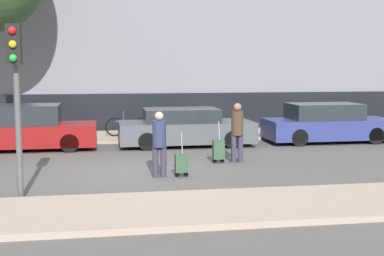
{
  "coord_description": "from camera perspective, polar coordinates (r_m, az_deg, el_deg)",
  "views": [
    {
      "loc": [
        -0.9,
        -13.54,
        2.76
      ],
      "look_at": [
        1.73,
        1.8,
        0.95
      ],
      "focal_mm": 50.0,
      "sensor_mm": 36.0,
      "label": 1
    }
  ],
  "objects": [
    {
      "name": "sidewalk_near",
      "position": [
        10.19,
        -4.37,
        -8.75
      ],
      "size": [
        28.0,
        2.5,
        0.12
      ],
      "color": "tan",
      "rests_on": "ground_plane"
    },
    {
      "name": "trolley_left",
      "position": [
        13.36,
        -1.12,
        -3.77
      ],
      "size": [
        0.34,
        0.29,
        1.12
      ],
      "color": "#335138",
      "rests_on": "ground_plane"
    },
    {
      "name": "pedestrian_left",
      "position": [
        13.26,
        -3.51,
        -1.32
      ],
      "size": [
        0.35,
        0.34,
        1.64
      ],
      "rotation": [
        0.0,
        0.0,
        3.02
      ],
      "color": "#383347",
      "rests_on": "ground_plane"
    },
    {
      "name": "parked_bicycle",
      "position": [
        20.33,
        -6.78,
        0.18
      ],
      "size": [
        1.77,
        0.06,
        0.96
      ],
      "color": "black",
      "rests_on": "sidewalk_far"
    },
    {
      "name": "parked_car_2",
      "position": [
        20.04,
        14.23,
        0.41
      ],
      "size": [
        4.59,
        1.81,
        1.41
      ],
      "color": "navy",
      "rests_on": "ground_plane"
    },
    {
      "name": "parked_car_0",
      "position": [
        18.5,
        -17.31,
        -0.09
      ],
      "size": [
        4.5,
        1.86,
        1.49
      ],
      "color": "maroon",
      "rests_on": "ground_plane"
    },
    {
      "name": "sidewalk_far",
      "position": [
        20.73,
        -7.16,
        -0.9
      ],
      "size": [
        28.0,
        3.0,
        0.12
      ],
      "color": "tan",
      "rests_on": "ground_plane"
    },
    {
      "name": "ground_plane",
      "position": [
        13.84,
        -5.83,
        -4.9
      ],
      "size": [
        80.0,
        80.0,
        0.0
      ],
      "primitive_type": "plane",
      "color": "#565451"
    },
    {
      "name": "traffic_light",
      "position": [
        11.3,
        -18.31,
        5.29
      ],
      "size": [
        0.28,
        0.47,
        3.58
      ],
      "color": "#515154",
      "rests_on": "ground_plane"
    },
    {
      "name": "parked_car_1",
      "position": [
        18.53,
        -0.76,
        0.01
      ],
      "size": [
        4.64,
        1.89,
        1.3
      ],
      "color": "#4C5156",
      "rests_on": "ground_plane"
    },
    {
      "name": "trolley_right",
      "position": [
        15.27,
        2.85,
        -2.32
      ],
      "size": [
        0.34,
        0.29,
        1.2
      ],
      "color": "#335138",
      "rests_on": "ground_plane"
    },
    {
      "name": "pedestrian_right",
      "position": [
        15.34,
        4.85,
        -0.08
      ],
      "size": [
        0.35,
        0.34,
        1.71
      ],
      "rotation": [
        0.0,
        0.0,
        0.03
      ],
      "color": "#383347",
      "rests_on": "ground_plane"
    }
  ]
}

